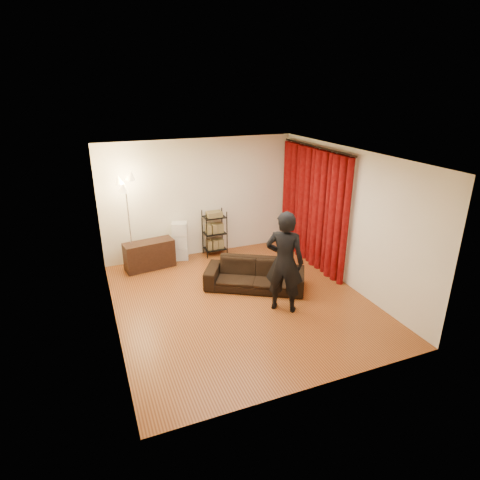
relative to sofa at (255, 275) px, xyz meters
name	(u,v)px	position (x,y,z in m)	size (l,w,h in m)	color
floor	(241,301)	(-0.45, -0.39, -0.28)	(5.00, 5.00, 0.00)	#9C5827
ceiling	(241,156)	(-0.45, -0.39, 2.42)	(5.00, 5.00, 0.00)	white
wall_back	(200,198)	(-0.45, 2.11, 1.07)	(5.00, 5.00, 0.00)	#EEE5CC
wall_front	(318,299)	(-0.45, -2.89, 1.07)	(5.00, 5.00, 0.00)	#EEE5CC
wall_left	(108,252)	(-2.70, -0.39, 1.07)	(5.00, 5.00, 0.00)	#EEE5CC
wall_right	(348,218)	(1.80, -0.39, 1.07)	(5.00, 5.00, 0.00)	#EEE5CC
curtain_rod	(317,147)	(1.70, 0.73, 2.30)	(0.04, 0.04, 2.65)	black
curtain	(312,207)	(1.68, 0.73, 0.99)	(0.22, 2.65, 2.55)	maroon
sofa	(255,275)	(0.00, 0.00, 0.00)	(1.93, 0.75, 0.56)	black
person	(285,262)	(0.14, -0.93, 0.64)	(0.67, 0.44, 1.84)	black
media_cabinet	(150,255)	(-1.77, 1.70, 0.03)	(1.06, 0.40, 0.62)	#311C12
storage_boxes	(180,241)	(-1.03, 1.92, 0.17)	(0.36, 0.29, 0.90)	beige
wire_shelf	(215,233)	(-0.20, 1.88, 0.26)	(0.49, 0.34, 1.08)	black
floor_lamp	(129,226)	(-2.13, 1.64, 0.77)	(0.38, 0.38, 2.11)	silver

